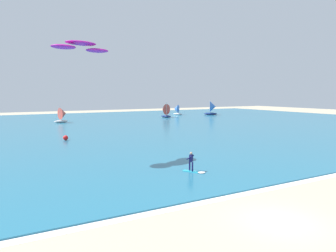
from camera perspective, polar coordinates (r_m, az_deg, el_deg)
ground_plane at (r=18.05m, az=19.50°, el=-16.02°), size 220.00×220.00×0.00m
ocean at (r=62.20m, az=-17.29°, el=-0.39°), size 160.00×90.00×0.10m
shoreline_foam at (r=22.79m, az=15.01°, el=-11.19°), size 95.35×1.41×0.01m
kitesurfer at (r=26.49m, az=4.59°, el=-7.02°), size 1.54×1.95×1.67m
kite at (r=30.95m, az=-15.54°, el=13.75°), size 6.03×3.40×0.87m
sailboat_heeled_over at (r=95.23m, az=1.54°, el=2.99°), size 3.00×3.08×3.45m
sailboat_anchored_offshore at (r=95.55m, az=8.06°, el=3.29°), size 4.26×4.02×4.74m
sailboat_outermost at (r=73.99m, az=-18.59°, el=1.92°), size 3.32×2.89×3.74m
sailboat_center_horizon at (r=85.23m, az=-0.60°, el=2.84°), size 3.23×3.65×4.10m
marker_buoy at (r=46.15m, az=-18.11°, el=-2.05°), size 0.69×0.69×0.69m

